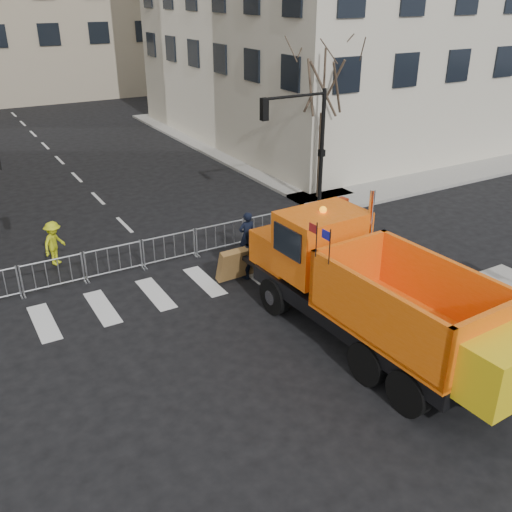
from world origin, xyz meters
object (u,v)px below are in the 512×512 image
cop_b (248,255)px  newspaper_box (341,211)px  plow_truck (373,291)px  cop_a (247,236)px  cop_c (293,245)px  worker (54,243)px

cop_b → newspaper_box: cop_b is taller
plow_truck → cop_b: 5.62m
cop_a → cop_c: bearing=114.4°
plow_truck → worker: (-6.39, 9.68, -0.84)m
plow_truck → cop_a: size_ratio=5.71×
cop_a → newspaper_box: size_ratio=1.68×
plow_truck → newspaper_box: 9.24m
cop_a → cop_b: bearing=61.6°
plow_truck → cop_a: bearing=-2.3°
newspaper_box → cop_a: bearing=179.3°
plow_truck → cop_b: bearing=5.3°
cop_c → newspaper_box: cop_c is taller
cop_c → worker: size_ratio=1.26×
cop_b → cop_c: (1.57, -0.40, 0.15)m
plow_truck → worker: 11.63m
cop_a → cop_b: 1.57m
worker → newspaper_box: bearing=-52.0°
plow_truck → newspaper_box: size_ratio=9.60×
plow_truck → worker: bearing=30.8°
cop_b → cop_c: 1.63m
cop_b → newspaper_box: 6.18m
cop_a → plow_truck: bearing=89.5°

